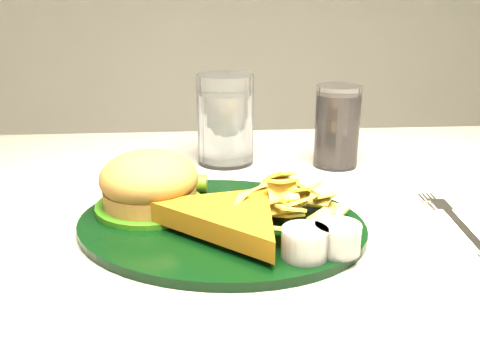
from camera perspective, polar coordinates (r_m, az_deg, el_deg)
The scene contains 5 objects.
dinner_plate at distance 0.58m, azimuth -2.11°, elevation -2.02°, with size 0.32×0.27×0.07m, color black, non-canonical shape.
water_glass at distance 0.81m, azimuth -1.58°, elevation 6.46°, with size 0.09×0.09×0.13m, color white.
cola_glass at distance 0.81m, azimuth 10.32°, elevation 5.64°, with size 0.07×0.07×0.12m, color black.
fork_napkin at distance 0.64m, azimuth 22.59°, elevation -4.76°, with size 0.11×0.15×0.01m, color white, non-canonical shape.
ramekin at distance 0.73m, azimuth -23.06°, elevation -0.84°, with size 0.04×0.04×0.03m, color silver.
Camera 1 is at (-0.06, -0.58, 1.00)m, focal length 40.00 mm.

